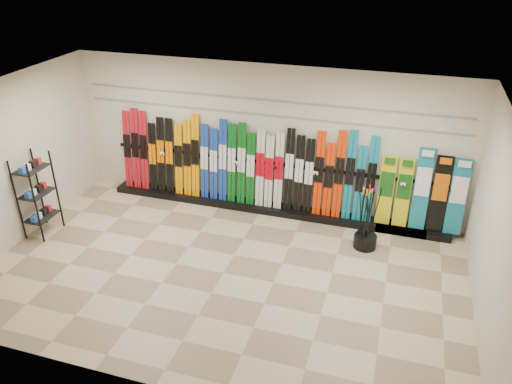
% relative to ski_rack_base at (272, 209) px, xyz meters
% --- Properties ---
extents(floor, '(8.00, 8.00, 0.00)m').
position_rel_ski_rack_base_xyz_m(floor, '(-0.22, -2.28, -0.06)').
color(floor, gray).
rests_on(floor, ground).
extents(back_wall, '(8.00, 0.00, 8.00)m').
position_rel_ski_rack_base_xyz_m(back_wall, '(-0.22, 0.22, 1.44)').
color(back_wall, beige).
rests_on(back_wall, floor).
extents(left_wall, '(0.00, 5.00, 5.00)m').
position_rel_ski_rack_base_xyz_m(left_wall, '(-4.22, -2.28, 1.44)').
color(left_wall, beige).
rests_on(left_wall, floor).
extents(right_wall, '(0.00, 5.00, 5.00)m').
position_rel_ski_rack_base_xyz_m(right_wall, '(3.78, -2.28, 1.44)').
color(right_wall, beige).
rests_on(right_wall, floor).
extents(ceiling, '(8.00, 8.00, 0.00)m').
position_rel_ski_rack_base_xyz_m(ceiling, '(-0.22, -2.28, 2.94)').
color(ceiling, silver).
rests_on(ceiling, back_wall).
extents(ski_rack_base, '(8.00, 0.40, 0.12)m').
position_rel_ski_rack_base_xyz_m(ski_rack_base, '(0.00, 0.00, 0.00)').
color(ski_rack_base, black).
rests_on(ski_rack_base, floor).
extents(skis, '(5.38, 0.22, 1.79)m').
position_rel_ski_rack_base_xyz_m(skis, '(-0.68, 0.04, 0.88)').
color(skis, '#B1101E').
rests_on(skis, ski_rack_base).
extents(snowboards, '(1.58, 0.24, 1.58)m').
position_rel_ski_rack_base_xyz_m(snowboards, '(2.90, 0.07, 0.78)').
color(snowboards, gold).
rests_on(snowboards, ski_rack_base).
extents(accessory_rack, '(0.40, 0.60, 1.61)m').
position_rel_ski_rack_base_xyz_m(accessory_rack, '(-3.97, -2.07, 0.74)').
color(accessory_rack, black).
rests_on(accessory_rack, floor).
extents(pole_bin, '(0.41, 0.41, 0.25)m').
position_rel_ski_rack_base_xyz_m(pole_bin, '(1.99, -0.77, 0.07)').
color(pole_bin, black).
rests_on(pole_bin, floor).
extents(ski_poles, '(0.40, 0.36, 1.18)m').
position_rel_ski_rack_base_xyz_m(ski_poles, '(1.96, -0.76, 0.55)').
color(ski_poles, black).
rests_on(ski_poles, pole_bin).
extents(slatwall_rail_0, '(7.60, 0.02, 0.03)m').
position_rel_ski_rack_base_xyz_m(slatwall_rail_0, '(-0.22, 0.20, 1.94)').
color(slatwall_rail_0, gray).
rests_on(slatwall_rail_0, back_wall).
extents(slatwall_rail_1, '(7.60, 0.02, 0.03)m').
position_rel_ski_rack_base_xyz_m(slatwall_rail_1, '(-0.22, 0.20, 2.24)').
color(slatwall_rail_1, gray).
rests_on(slatwall_rail_1, back_wall).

